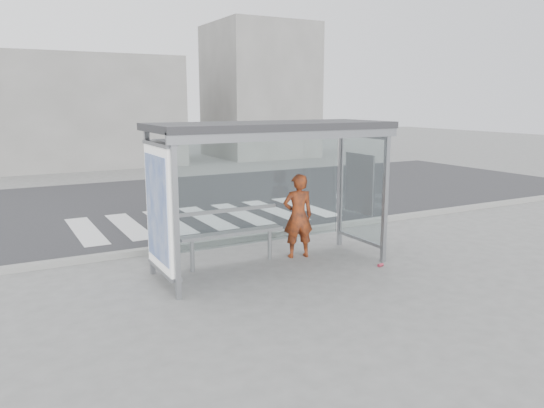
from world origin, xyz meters
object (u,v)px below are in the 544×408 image
Objects in this scene: bus_shelter at (251,160)px; soda_can at (380,265)px; person at (298,216)px; bench at (232,233)px.

soda_can is (2.15, -0.97, -1.95)m from bus_shelter.
person reaches higher than soda_can.
bench reaches higher than soda_can.
bus_shelter is 2.13× the size of bench.
person is (1.14, 0.30, -1.17)m from bus_shelter.
person is at bearing 14.59° from bus_shelter.
bus_shelter is 1.46m from bench.
bus_shelter is 1.66m from person.
person is 1.36m from bench.
soda_can is (2.34, -1.40, -0.58)m from bench.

